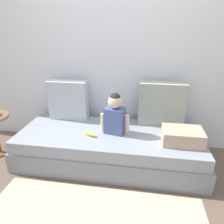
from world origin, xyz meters
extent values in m
plane|color=brown|center=(0.00, 0.00, 0.00)|extent=(12.00, 12.00, 0.00)
cube|color=silver|center=(0.00, 0.54, 1.24)|extent=(5.31, 0.10, 2.49)
cube|color=gray|center=(0.00, 0.00, 0.12)|extent=(2.11, 0.82, 0.24)
cube|color=#8C939E|center=(0.00, 0.00, 0.31)|extent=(2.04, 0.80, 0.14)
cube|color=#B2BCC6|center=(-0.58, 0.31, 0.63)|extent=(0.49, 0.16, 0.49)
cube|color=#99A393|center=(0.58, 0.31, 0.64)|extent=(0.54, 0.16, 0.52)
cube|color=#4C5B93|center=(0.06, 0.01, 0.53)|extent=(0.24, 0.19, 0.29)
sphere|color=beige|center=(0.06, 0.01, 0.75)|extent=(0.15, 0.15, 0.15)
sphere|color=#2D231E|center=(0.06, 0.01, 0.79)|extent=(0.12, 0.12, 0.12)
cylinder|color=beige|center=(-0.07, 0.01, 0.49)|extent=(0.06, 0.06, 0.22)
cylinder|color=beige|center=(0.20, 0.01, 0.49)|extent=(0.06, 0.06, 0.22)
ellipsoid|color=yellow|center=(-0.19, -0.11, 0.40)|extent=(0.17, 0.11, 0.04)
cube|color=tan|center=(0.77, -0.10, 0.46)|extent=(0.40, 0.28, 0.15)
cylinder|color=brown|center=(-1.40, -0.06, 0.01)|extent=(0.21, 0.21, 0.02)
camera|label=1|loc=(0.35, -2.00, 1.48)|focal=32.36mm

